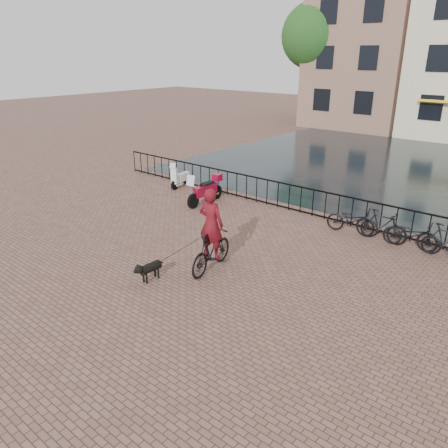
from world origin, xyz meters
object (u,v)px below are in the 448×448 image
Objects in this scene: dog at (151,270)px; motorcycle at (205,187)px; scooter at (181,173)px; cyclist at (211,235)px.

dog is 6.34m from motorcycle.
dog is at bearing -60.82° from scooter.
motorcycle reaches higher than scooter.
motorcycle is at bearing -55.57° from cyclist.
cyclist reaches higher than motorcycle.
cyclist is 3.12× the size of dog.
cyclist is at bearing -48.50° from motorcycle.
motorcycle is at bearing 121.18° from dog.
motorcycle is (-3.09, 5.52, 0.38)m from dog.
dog is 8.53m from scooter.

